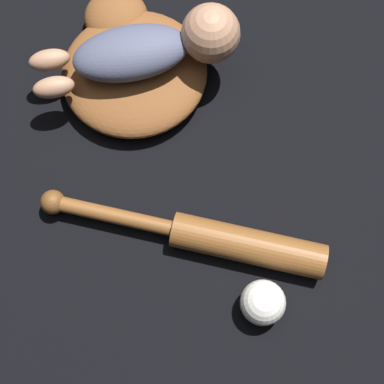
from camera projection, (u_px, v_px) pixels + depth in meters
ground_plane at (161, 66)px, 1.29m from camera, size 6.00×6.00×0.00m
baseball_glove at (131, 63)px, 1.25m from camera, size 0.31×0.35×0.07m
baby_figure at (156, 47)px, 1.17m from camera, size 0.39×0.11×0.11m
baseball_bat at (216, 239)px, 1.14m from camera, size 0.49×0.26×0.06m
baseball at (263, 303)px, 1.10m from camera, size 0.08×0.08×0.08m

